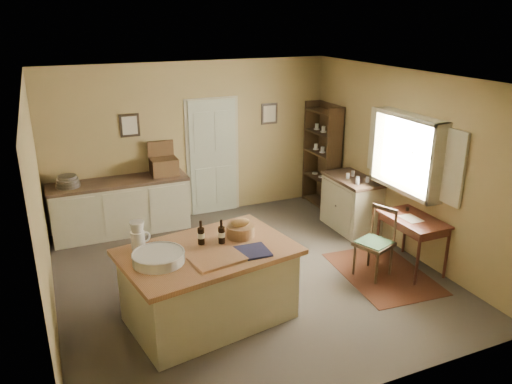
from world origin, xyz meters
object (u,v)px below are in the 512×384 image
desk_chair (374,244)px  writing_desk (413,224)px  sideboard (121,205)px  right_cabinet (351,203)px  work_island (208,283)px  shelving_unit (324,156)px

desk_chair → writing_desk: bearing=-23.8°
sideboard → right_cabinet: size_ratio=2.08×
work_island → shelving_unit: (3.17, 2.75, 0.47)m
right_cabinet → sideboard: bearing=158.7°
sideboard → desk_chair: size_ratio=2.34×
sideboard → right_cabinet: bearing=-21.3°
right_cabinet → work_island: bearing=-152.4°
work_island → sideboard: size_ratio=0.96×
work_island → writing_desk: 3.03m
desk_chair → right_cabinet: right_cabinet is taller
shelving_unit → sideboard: bearing=176.9°
sideboard → writing_desk: (3.54, -2.88, 0.19)m
sideboard → shelving_unit: (3.69, -0.20, 0.47)m
writing_desk → work_island: bearing=-178.6°
shelving_unit → desk_chair: bearing=-106.1°
work_island → sideboard: work_island is taller
writing_desk → shelving_unit: size_ratio=0.49×
writing_desk → desk_chair: desk_chair is taller
sideboard → shelving_unit: size_ratio=1.15×
desk_chair → work_island: bearing=161.6°
desk_chair → shelving_unit: bearing=53.0°
sideboard → right_cabinet: (3.54, -1.38, -0.02)m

